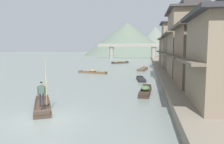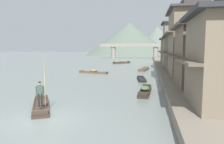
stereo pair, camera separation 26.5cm
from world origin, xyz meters
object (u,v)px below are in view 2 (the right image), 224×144
(house_waterfront_second, at_px, (206,52))
(house_waterfront_far, at_px, (180,43))
(boat_moored_nearest, at_px, (145,91))
(stone_bridge, at_px, (134,49))
(boatman_person, at_px, (40,91))
(house_waterfront_end, at_px, (172,50))
(boat_moored_far, at_px, (122,62))
(house_waterfront_tall, at_px, (189,41))
(boat_midriver_drifting, at_px, (141,79))
(boat_moored_second, at_px, (93,72))
(boat_moored_third, at_px, (144,69))
(boat_foreground_poled, at_px, (41,106))
(house_waterfront_narrow, at_px, (185,50))

(house_waterfront_second, distance_m, house_waterfront_far, 22.00)
(boat_moored_nearest, height_order, stone_bridge, stone_bridge)
(boatman_person, height_order, boat_moored_nearest, boatman_person)
(house_waterfront_end, height_order, stone_bridge, house_waterfront_end)
(house_waterfront_far, xyz_separation_m, stone_bridge, (-11.53, 42.90, -1.24))
(boat_moored_far, relative_size, stone_bridge, 0.16)
(boat_moored_far, relative_size, house_waterfront_tall, 0.50)
(boat_midriver_drifting, relative_size, stone_bridge, 0.14)
(boat_moored_nearest, height_order, boat_midriver_drifting, boat_moored_nearest)
(boatman_person, bearing_deg, boat_moored_second, 96.05)
(house_waterfront_second, distance_m, house_waterfront_tall, 7.83)
(boatman_person, height_order, house_waterfront_second, house_waterfront_second)
(boat_midriver_drifting, relative_size, house_waterfront_second, 0.56)
(boatman_person, distance_m, house_waterfront_second, 14.44)
(boat_moored_third, height_order, stone_bridge, stone_bridge)
(boat_foreground_poled, bearing_deg, stone_bridge, 89.04)
(boat_midriver_drifting, xyz_separation_m, stone_bridge, (-5.07, 57.79, 3.67))
(boat_moored_second, bearing_deg, boat_foreground_poled, -85.18)
(boat_moored_nearest, height_order, boat_moored_second, boat_moored_nearest)
(boatman_person, distance_m, house_waterfront_narrow, 26.53)
(boat_moored_far, height_order, house_waterfront_end, house_waterfront_end)
(boat_midriver_drifting, distance_m, house_waterfront_narrow, 10.99)
(boat_moored_nearest, distance_m, boat_moored_second, 16.92)
(boat_moored_far, height_order, house_waterfront_far, house_waterfront_far)
(boat_moored_third, relative_size, boat_moored_far, 1.24)
(boat_foreground_poled, distance_m, boat_moored_nearest, 9.30)
(boat_foreground_poled, bearing_deg, house_waterfront_narrow, 60.51)
(boat_moored_nearest, relative_size, house_waterfront_far, 0.52)
(boat_moored_second, bearing_deg, house_waterfront_tall, -23.09)
(boat_moored_second, xyz_separation_m, boat_moored_far, (1.71, 23.03, 0.06))
(boatman_person, height_order, boat_moored_third, boatman_person)
(house_waterfront_far, relative_size, stone_bridge, 0.32)
(boat_foreground_poled, bearing_deg, boat_moored_nearest, 42.18)
(house_waterfront_tall, bearing_deg, house_waterfront_second, -88.80)
(boat_moored_third, distance_m, boat_midriver_drifting, 12.82)
(boat_foreground_poled, bearing_deg, boat_moored_third, 77.06)
(boat_moored_second, distance_m, house_waterfront_far, 17.41)
(boat_moored_third, distance_m, house_waterfront_narrow, 8.72)
(house_waterfront_tall, distance_m, stone_bridge, 58.15)
(boat_foreground_poled, distance_m, house_waterfront_tall, 19.77)
(house_waterfront_second, distance_m, house_waterfront_end, 29.32)
(house_waterfront_narrow, bearing_deg, house_waterfront_far, 89.47)
(boatman_person, xyz_separation_m, boat_moored_second, (-2.32, 21.86, -1.26))
(boatman_person, relative_size, house_waterfront_far, 0.35)
(stone_bridge, bearing_deg, boatman_person, -90.51)
(house_waterfront_end, bearing_deg, house_waterfront_tall, -89.95)
(boat_moored_nearest, xyz_separation_m, house_waterfront_far, (5.85, 22.89, 4.79))
(house_waterfront_far, height_order, house_waterfront_end, house_waterfront_far)
(boat_moored_second, height_order, boat_midriver_drifting, boat_moored_second)
(boat_moored_far, bearing_deg, house_waterfront_end, -31.23)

